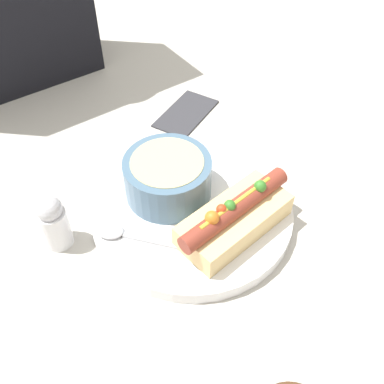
# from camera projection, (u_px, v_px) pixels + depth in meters

# --- Properties ---
(ground_plane) EXTENTS (4.00, 4.00, 0.00)m
(ground_plane) POSITION_uv_depth(u_px,v_px,m) (192.00, 216.00, 0.59)
(ground_plane) COLOR #BCB7AD
(dinner_plate) EXTENTS (0.26, 0.26, 0.02)m
(dinner_plate) POSITION_uv_depth(u_px,v_px,m) (192.00, 211.00, 0.59)
(dinner_plate) COLOR white
(dinner_plate) RESTS_ON ground_plane
(hot_dog) EXTENTS (0.17, 0.08, 0.06)m
(hot_dog) POSITION_uv_depth(u_px,v_px,m) (234.00, 217.00, 0.54)
(hot_dog) COLOR #E5C17F
(hot_dog) RESTS_ON dinner_plate
(soup_bowl) EXTENTS (0.11, 0.11, 0.06)m
(soup_bowl) POSITION_uv_depth(u_px,v_px,m) (168.00, 176.00, 0.57)
(soup_bowl) COLOR slate
(soup_bowl) RESTS_ON dinner_plate
(spoon) EXTENTS (0.11, 0.13, 0.01)m
(spoon) POSITION_uv_depth(u_px,v_px,m) (127.00, 234.00, 0.54)
(spoon) COLOR #B7B7BC
(spoon) RESTS_ON dinner_plate
(napkin) EXTENTS (0.13, 0.10, 0.01)m
(napkin) POSITION_uv_depth(u_px,v_px,m) (186.00, 113.00, 0.74)
(napkin) COLOR #333338
(napkin) RESTS_ON ground_plane
(salt_shaker) EXTENTS (0.04, 0.04, 0.08)m
(salt_shaker) POSITION_uv_depth(u_px,v_px,m) (53.00, 222.00, 0.54)
(salt_shaker) COLOR silver
(salt_shaker) RESTS_ON ground_plane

